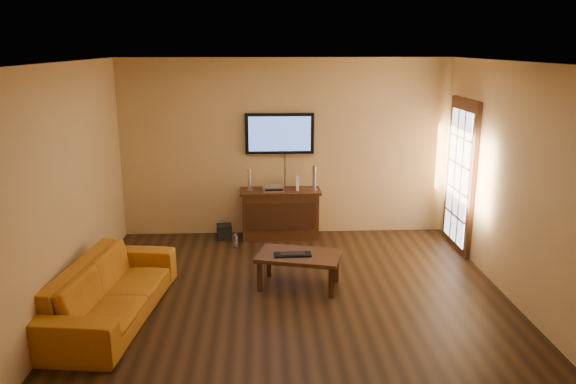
{
  "coord_description": "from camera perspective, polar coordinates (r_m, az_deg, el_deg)",
  "views": [
    {
      "loc": [
        -0.38,
        -5.95,
        2.88
      ],
      "look_at": [
        -0.04,
        0.8,
        1.1
      ],
      "focal_mm": 35.0,
      "sensor_mm": 36.0,
      "label": 1
    }
  ],
  "objects": [
    {
      "name": "bottle",
      "position": [
        8.26,
        -5.39,
        -4.96
      ],
      "size": [
        0.08,
        0.08,
        0.22
      ],
      "color": "white",
      "rests_on": "ground"
    },
    {
      "name": "ground_plane",
      "position": [
        6.62,
        0.74,
        -11.04
      ],
      "size": [
        5.0,
        5.0,
        0.0
      ],
      "primitive_type": "plane",
      "color": "black",
      "rests_on": "ground"
    },
    {
      "name": "keyboard",
      "position": [
        6.79,
        0.47,
        -6.35
      ],
      "size": [
        0.45,
        0.18,
        0.03
      ],
      "color": "black",
      "rests_on": "coffee_table"
    },
    {
      "name": "av_receiver",
      "position": [
        8.44,
        -1.51,
        0.38
      ],
      "size": [
        0.33,
        0.25,
        0.07
      ],
      "primitive_type": "cube",
      "rotation": [
        0.0,
        0.0,
        0.08
      ],
      "color": "silver",
      "rests_on": "media_console"
    },
    {
      "name": "game_console",
      "position": [
        8.48,
        0.95,
        0.9
      ],
      "size": [
        0.04,
        0.15,
        0.2
      ],
      "primitive_type": "cube",
      "rotation": [
        0.0,
        0.0,
        -0.02
      ],
      "color": "white",
      "rests_on": "media_console"
    },
    {
      "name": "television",
      "position": [
        8.5,
        -0.86,
        5.96
      ],
      "size": [
        1.04,
        0.08,
        0.61
      ],
      "color": "black",
      "rests_on": "ground"
    },
    {
      "name": "coffee_table",
      "position": [
        6.86,
        1.08,
        -6.77
      ],
      "size": [
        1.1,
        0.82,
        0.42
      ],
      "color": "#351B0C",
      "rests_on": "ground"
    },
    {
      "name": "speaker_left",
      "position": [
        8.45,
        -3.94,
        1.16
      ],
      "size": [
        0.09,
        0.09,
        0.33
      ],
      "color": "silver",
      "rests_on": "media_console"
    },
    {
      "name": "subwoofer",
      "position": [
        8.64,
        -6.48,
        -4.03
      ],
      "size": [
        0.25,
        0.25,
        0.22
      ],
      "primitive_type": "cube",
      "rotation": [
        0.0,
        0.0,
        0.13
      ],
      "color": "black",
      "rests_on": "ground"
    },
    {
      "name": "french_door",
      "position": [
        8.36,
        17.08,
        1.45
      ],
      "size": [
        0.07,
        1.02,
        2.22
      ],
      "color": "#351B0C",
      "rests_on": "ground"
    },
    {
      "name": "sofa",
      "position": [
        6.39,
        -17.58,
        -8.65
      ],
      "size": [
        0.89,
        2.19,
        0.83
      ],
      "primitive_type": "imported",
      "rotation": [
        0.0,
        0.0,
        1.44
      ],
      "color": "#B26613",
      "rests_on": "ground"
    },
    {
      "name": "room_walls",
      "position": [
        6.69,
        0.46,
        4.5
      ],
      "size": [
        5.0,
        5.0,
        5.0
      ],
      "color": "tan",
      "rests_on": "ground"
    },
    {
      "name": "speaker_right",
      "position": [
        8.46,
        2.69,
        1.32
      ],
      "size": [
        0.1,
        0.1,
        0.37
      ],
      "color": "silver",
      "rests_on": "media_console"
    },
    {
      "name": "media_console",
      "position": [
        8.58,
        -0.78,
        -2.2
      ],
      "size": [
        1.22,
        0.46,
        0.75
      ],
      "color": "#351B0C",
      "rests_on": "ground"
    }
  ]
}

